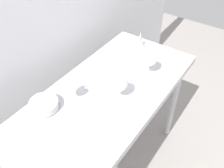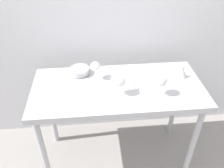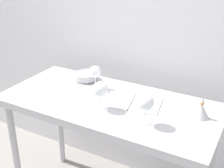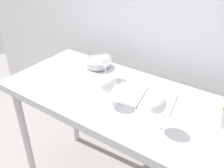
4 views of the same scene
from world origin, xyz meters
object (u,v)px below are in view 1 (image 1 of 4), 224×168
(wine_glass_near_right, at_px, (150,60))
(tasting_bowl, at_px, (44,104))
(wine_glass_near_center, at_px, (119,84))
(decanter_funnel, at_px, (140,43))
(tasting_sheet_upper, at_px, (85,123))
(open_notebook, at_px, (111,77))
(wine_glass_far_left, at_px, (70,86))

(wine_glass_near_right, relative_size, tasting_bowl, 1.04)
(wine_glass_near_center, xyz_separation_m, decanter_funnel, (0.56, 0.18, -0.08))
(tasting_sheet_upper, bearing_deg, open_notebook, -5.49)
(wine_glass_far_left, distance_m, decanter_funnel, 0.74)
(decanter_funnel, bearing_deg, tasting_sheet_upper, -171.01)
(wine_glass_near_center, bearing_deg, wine_glass_near_right, -6.43)
(tasting_bowl, xyz_separation_m, decanter_funnel, (0.87, -0.13, 0.01))
(tasting_sheet_upper, xyz_separation_m, tasting_bowl, (-0.05, 0.27, 0.03))
(wine_glass_far_left, relative_size, tasting_bowl, 0.95)
(open_notebook, relative_size, decanter_funnel, 2.93)
(wine_glass_far_left, height_order, tasting_sheet_upper, wine_glass_far_left)
(open_notebook, bearing_deg, wine_glass_far_left, 156.37)
(wine_glass_near_center, distance_m, tasting_sheet_upper, 0.30)
(tasting_sheet_upper, xyz_separation_m, decanter_funnel, (0.83, 0.13, 0.04))
(wine_glass_far_left, xyz_separation_m, tasting_sheet_upper, (-0.09, -0.17, -0.12))
(wine_glass_near_right, bearing_deg, tasting_bowl, 150.58)
(wine_glass_near_right, bearing_deg, open_notebook, 131.71)
(wine_glass_far_left, height_order, tasting_bowl, wine_glass_far_left)
(tasting_bowl, bearing_deg, decanter_funnel, -8.72)
(wine_glass_near_center, xyz_separation_m, open_notebook, (0.14, 0.15, -0.12))
(open_notebook, height_order, tasting_bowl, tasting_bowl)
(wine_glass_far_left, bearing_deg, open_notebook, -12.57)
(wine_glass_near_right, height_order, wine_glass_far_left, wine_glass_near_right)
(wine_glass_far_left, relative_size, tasting_sheet_upper, 0.62)
(wine_glass_near_right, xyz_separation_m, tasting_sheet_upper, (-0.57, 0.08, -0.13))
(open_notebook, distance_m, tasting_bowl, 0.48)
(wine_glass_near_right, bearing_deg, wine_glass_near_center, 173.57)
(wine_glass_near_center, xyz_separation_m, tasting_sheet_upper, (-0.27, 0.05, -0.12))
(wine_glass_near_right, bearing_deg, wine_glass_far_left, 151.85)
(open_notebook, bearing_deg, wine_glass_near_center, -142.58)
(wine_glass_far_left, relative_size, decanter_funnel, 1.23)
(wine_glass_far_left, bearing_deg, wine_glass_near_right, -28.15)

